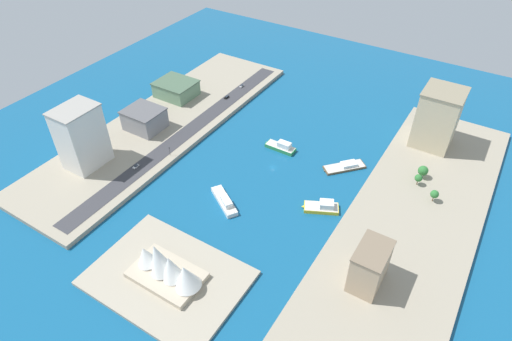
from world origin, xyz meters
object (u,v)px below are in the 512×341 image
Objects in this scene: van_white at (136,166)px; ferry_green_doubledeck at (281,147)px; ferry_yellow_fast at (323,207)px; sedan_silver at (242,86)px; terminal_long_green at (176,89)px; traffic_light_waterfront at (170,150)px; ferry_white_commuter at (224,201)px; hotel_broad_white at (81,137)px; office_block_beige at (438,118)px; suv_black at (227,97)px; warehouse_low_gray at (145,119)px; barge_flat_brown at (345,166)px; opera_landmark at (167,268)px; apartment_midrise_tan at (370,266)px.

ferry_green_doubledeck is at bearing -134.35° from van_white.
ferry_yellow_fast is 4.64× the size of sedan_silver.
traffic_light_waterfront is at bearing 126.52° from terminal_long_green.
van_white is at bearing 45.65° from ferry_green_doubledeck.
hotel_broad_white is (96.47, 18.04, 21.82)m from ferry_white_commuter.
office_block_beige is 159.55m from suv_black.
ferry_white_commuter reaches higher than sedan_silver.
hotel_broad_white is at bearing 94.33° from terminal_long_green.
terminal_long_green is 49.54m from warehouse_low_gray.
barge_flat_brown is 137.73m from van_white.
office_block_beige is 8.55× the size of sedan_silver.
sedan_silver is at bearing -23.76° from barge_flat_brown.
opera_landmark is at bearing 63.10° from ferry_yellow_fast.
opera_landmark reaches higher than van_white.
terminal_long_green is 0.78× the size of opera_landmark.
apartment_midrise_tan is at bearing -177.96° from hotel_broad_white.
barge_flat_brown is 93.82m from apartment_midrise_tan.
hotel_broad_white reaches higher than ferry_yellow_fast.
ferry_yellow_fast is at bearing -174.84° from traffic_light_waterfront.
traffic_light_waterfront is (58.80, 48.90, 5.06)m from ferry_green_doubledeck.
warehouse_low_gray is 92.23m from sedan_silver.
barge_flat_brown is 5.26× the size of suv_black.
ferry_yellow_fast is at bearing -42.61° from apartment_midrise_tan.
ferry_white_commuter is 1.21× the size of ferry_yellow_fast.
sedan_silver is at bearing -61.11° from ferry_white_commuter.
opera_landmark is at bearing 30.04° from apartment_midrise_tan.
apartment_midrise_tan is (-40.96, 37.68, 12.84)m from ferry_yellow_fast.
warehouse_low_gray reaches higher than suv_black.
office_block_beige is 1.54× the size of warehouse_low_gray.
office_block_beige is 198.52m from terminal_long_green.
hotel_broad_white is at bearing 31.25° from barge_flat_brown.
traffic_light_waterfront reaches higher than suv_black.
barge_flat_brown is 4.04× the size of traffic_light_waterfront.
hotel_broad_white reaches higher than ferry_white_commuter.
office_block_beige reaches higher than terminal_long_green.
sedan_silver is (66.66, -120.81, 1.87)m from ferry_white_commuter.
suv_black is (156.34, 25.14, -19.54)m from office_block_beige.
apartment_midrise_tan is 98.35m from opera_landmark.
ferry_green_doubledeck is 88.62m from sedan_silver.
apartment_midrise_tan is (-90.83, 76.76, 12.70)m from ferry_green_doubledeck.
barge_flat_brown is 5.49× the size of sedan_silver.
ferry_white_commuter is 5.60× the size of sedan_silver.
sedan_silver is (69.20, -55.34, 1.66)m from ferry_green_doubledeck.
warehouse_low_gray is 5.55× the size of sedan_silver.
apartment_midrise_tan reaches higher than van_white.
ferry_yellow_fast is 0.93× the size of apartment_midrise_tan.
ferry_green_doubledeck is at bearing 34.05° from office_block_beige.
barge_flat_brown is at bearing -124.79° from ferry_white_commuter.
ferry_white_commuter is 1.01× the size of warehouse_low_gray.
ferry_green_doubledeck is (-2.54, -65.47, 0.21)m from ferry_white_commuter.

